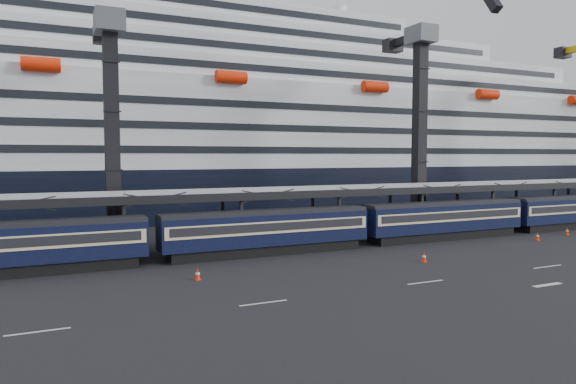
# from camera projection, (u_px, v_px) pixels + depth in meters

# --- Properties ---
(ground) EXTENTS (260.00, 260.00, 0.00)m
(ground) POSITION_uv_depth(u_px,v_px,m) (412.00, 268.00, 39.71)
(ground) COLOR black
(ground) RESTS_ON ground
(lane_markings) EXTENTS (111.00, 4.27, 0.02)m
(lane_markings) POSITION_uv_depth(u_px,v_px,m) (544.00, 272.00, 38.35)
(lane_markings) COLOR beige
(lane_markings) RESTS_ON ground
(train) EXTENTS (133.05, 3.00, 4.05)m
(train) POSITION_uv_depth(u_px,v_px,m) (302.00, 227.00, 46.70)
(train) COLOR black
(train) RESTS_ON ground
(canopy) EXTENTS (130.00, 6.25, 5.53)m
(canopy) POSITION_uv_depth(u_px,v_px,m) (325.00, 190.00, 52.05)
(canopy) COLOR #9DA0A5
(canopy) RESTS_ON ground
(cruise_ship) EXTENTS (214.09, 28.84, 34.00)m
(cruise_ship) POSITION_uv_depth(u_px,v_px,m) (221.00, 133.00, 80.13)
(cruise_ship) COLOR black
(cruise_ship) RESTS_ON ground
(crane_dark_near) EXTENTS (4.50, 17.75, 35.08)m
(crane_dark_near) POSITION_uv_depth(u_px,v_px,m) (112.00, 121.00, 47.45)
(crane_dark_near) COLOR #45474C
(crane_dark_near) RESTS_ON ground
(crane_dark_mid) EXTENTS (4.50, 18.24, 39.64)m
(crane_dark_mid) POSITION_uv_depth(u_px,v_px,m) (422.00, 117.00, 60.96)
(crane_dark_mid) COLOR #45474C
(crane_dark_mid) RESTS_ON ground
(traffic_cone_c) EXTENTS (0.43, 0.43, 0.85)m
(traffic_cone_c) POSITION_uv_depth(u_px,v_px,m) (198.00, 274.00, 35.92)
(traffic_cone_c) COLOR #F92807
(traffic_cone_c) RESTS_ON ground
(traffic_cone_d) EXTENTS (0.42, 0.42, 0.83)m
(traffic_cone_d) POSITION_uv_depth(u_px,v_px,m) (424.00, 257.00, 42.09)
(traffic_cone_d) COLOR #F92807
(traffic_cone_d) RESTS_ON ground
(traffic_cone_e) EXTENTS (0.43, 0.43, 0.86)m
(traffic_cone_e) POSITION_uv_depth(u_px,v_px,m) (537.00, 236.00, 52.90)
(traffic_cone_e) COLOR #F92807
(traffic_cone_e) RESTS_ON ground
(traffic_cone_f) EXTENTS (0.41, 0.41, 0.83)m
(traffic_cone_f) POSITION_uv_depth(u_px,v_px,m) (567.00, 231.00, 56.57)
(traffic_cone_f) COLOR #F92807
(traffic_cone_f) RESTS_ON ground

